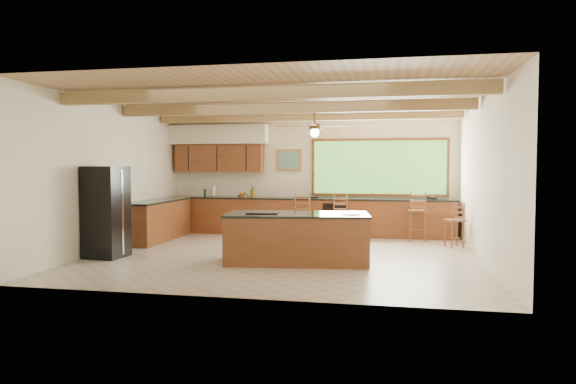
# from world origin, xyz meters

# --- Properties ---
(ground) EXTENTS (7.20, 7.20, 0.00)m
(ground) POSITION_xyz_m (0.00, 0.00, 0.00)
(ground) COLOR #B8AA98
(ground) RESTS_ON ground
(room_shell) EXTENTS (7.27, 6.54, 3.02)m
(room_shell) POSITION_xyz_m (-0.17, 0.65, 2.21)
(room_shell) COLOR #EEE5CD
(room_shell) RESTS_ON ground
(counter_run) EXTENTS (7.12, 3.10, 1.22)m
(counter_run) POSITION_xyz_m (-0.82, 2.52, 0.46)
(counter_run) COLOR brown
(counter_run) RESTS_ON ground
(island) EXTENTS (2.63, 1.48, 0.89)m
(island) POSITION_xyz_m (0.36, -0.67, 0.44)
(island) COLOR brown
(island) RESTS_ON ground
(refrigerator) EXTENTS (0.70, 0.69, 1.70)m
(refrigerator) POSITION_xyz_m (-3.22, -0.89, 0.85)
(refrigerator) COLOR black
(refrigerator) RESTS_ON ground
(bar_stool_a) EXTENTS (0.42, 0.42, 1.12)m
(bar_stool_a) POSITION_xyz_m (0.10, 1.57, 0.66)
(bar_stool_a) COLOR brown
(bar_stool_a) RESTS_ON ground
(bar_stool_b) EXTENTS (0.42, 0.42, 1.05)m
(bar_stool_b) POSITION_xyz_m (0.84, 2.22, 0.62)
(bar_stool_b) COLOR brown
(bar_stool_b) RESTS_ON ground
(bar_stool_c) EXTENTS (0.45, 0.45, 1.14)m
(bar_stool_c) POSITION_xyz_m (2.57, 2.39, 0.68)
(bar_stool_c) COLOR brown
(bar_stool_c) RESTS_ON ground
(bar_stool_d) EXTENTS (0.45, 0.45, 0.94)m
(bar_stool_d) POSITION_xyz_m (3.30, 1.55, 0.56)
(bar_stool_d) COLOR brown
(bar_stool_d) RESTS_ON ground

